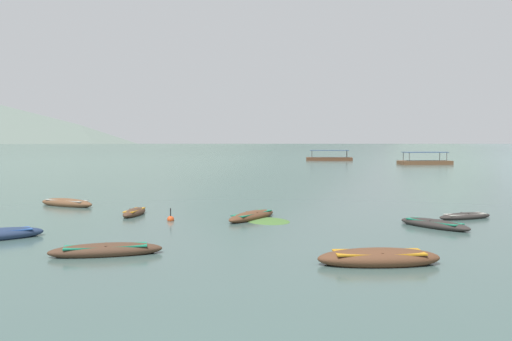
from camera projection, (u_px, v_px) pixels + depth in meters
The scene contains 14 objects.
ground_plane at pixel (231, 143), 1504.02m from camera, with size 6000.00×6000.00×0.00m, color #425B56.
mountain_2 at pixel (236, 88), 2116.94m from camera, with size 1381.91×1381.91×431.02m, color #4C5B56.
mountain_3 at pixel (453, 102), 1990.62m from camera, with size 728.14×728.14×302.39m, color slate.
rowboat_0 at pixel (67, 203), 35.84m from camera, with size 4.39×3.16×0.65m.
rowboat_1 at pixel (252, 216), 29.84m from camera, with size 3.33×4.24×0.56m.
rowboat_2 at pixel (379, 258), 18.82m from camera, with size 4.35×1.46×0.72m.
rowboat_3 at pixel (106, 250), 20.36m from camera, with size 4.35×1.85×0.58m.
rowboat_4 at pixel (434, 224), 26.93m from camera, with size 3.12×3.97×0.51m.
rowboat_5 at pixel (134, 212), 31.40m from camera, with size 1.34×3.16×0.51m.
rowboat_6 at pixel (465, 216), 29.99m from camera, with size 3.56×1.95×0.42m.
ferry_0 at pixel (329, 159), 120.92m from camera, with size 10.63×4.73×2.54m.
ferry_2 at pixel (425, 162), 100.19m from camera, with size 9.71×4.41×2.54m.
mooring_buoy at pixel (171, 219), 29.17m from camera, with size 0.38×0.38×0.80m.
weed_patch_1 at pixel (267, 221), 29.10m from camera, with size 2.99×2.25×0.14m, color #477033.
Camera 1 is at (0.80, -7.63, 4.31)m, focal length 37.76 mm.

